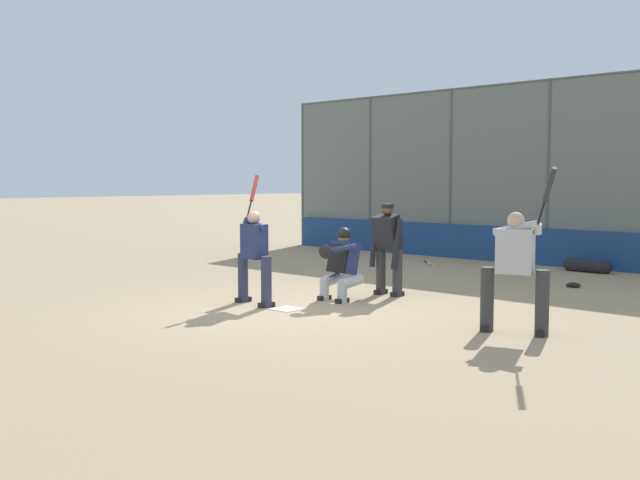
{
  "coord_description": "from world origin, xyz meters",
  "views": [
    {
      "loc": [
        -8.6,
        8.23,
        2.06
      ],
      "look_at": [
        0.22,
        -1.0,
        1.05
      ],
      "focal_mm": 42.0,
      "sensor_mm": 36.0,
      "label": 1
    }
  ],
  "objects_px": {
    "catcher_behind_plate": "(341,263)",
    "spare_bat_near_backstop": "(430,264)",
    "fielding_glove_on_dirt": "(573,285)",
    "batter_at_plate": "(254,254)",
    "batter_on_deck": "(515,268)",
    "equipment_bag_dugout_side": "(587,266)",
    "umpire_home": "(388,246)"
  },
  "relations": [
    {
      "from": "batter_at_plate",
      "to": "catcher_behind_plate",
      "type": "distance_m",
      "value": 1.52
    },
    {
      "from": "batter_at_plate",
      "to": "spare_bat_near_backstop",
      "type": "bearing_deg",
      "value": -71.91
    },
    {
      "from": "catcher_behind_plate",
      "to": "batter_on_deck",
      "type": "bearing_deg",
      "value": 174.8
    },
    {
      "from": "spare_bat_near_backstop",
      "to": "equipment_bag_dugout_side",
      "type": "height_order",
      "value": "equipment_bag_dugout_side"
    },
    {
      "from": "umpire_home",
      "to": "equipment_bag_dugout_side",
      "type": "xyz_separation_m",
      "value": [
        -1.13,
        -5.8,
        -0.74
      ]
    },
    {
      "from": "umpire_home",
      "to": "spare_bat_near_backstop",
      "type": "distance_m",
      "value": 5.13
    },
    {
      "from": "batter_on_deck",
      "to": "fielding_glove_on_dirt",
      "type": "relative_size",
      "value": 8.26
    },
    {
      "from": "batter_on_deck",
      "to": "spare_bat_near_backstop",
      "type": "distance_m",
      "value": 8.26
    },
    {
      "from": "batter_at_plate",
      "to": "umpire_home",
      "type": "relative_size",
      "value": 1.31
    },
    {
      "from": "batter_at_plate",
      "to": "equipment_bag_dugout_side",
      "type": "xyz_separation_m",
      "value": [
        -2.12,
        -8.12,
        -0.7
      ]
    },
    {
      "from": "batter_on_deck",
      "to": "fielding_glove_on_dirt",
      "type": "height_order",
      "value": "batter_on_deck"
    },
    {
      "from": "catcher_behind_plate",
      "to": "spare_bat_near_backstop",
      "type": "xyz_separation_m",
      "value": [
        2.03,
        -5.53,
        -0.62
      ]
    },
    {
      "from": "fielding_glove_on_dirt",
      "to": "equipment_bag_dugout_side",
      "type": "height_order",
      "value": "equipment_bag_dugout_side"
    },
    {
      "from": "batter_at_plate",
      "to": "catcher_behind_plate",
      "type": "height_order",
      "value": "batter_at_plate"
    },
    {
      "from": "fielding_glove_on_dirt",
      "to": "equipment_bag_dugout_side",
      "type": "xyz_separation_m",
      "value": [
        0.85,
        -2.53,
        0.1
      ]
    },
    {
      "from": "spare_bat_near_backstop",
      "to": "catcher_behind_plate",
      "type": "bearing_deg",
      "value": -29.86
    },
    {
      "from": "umpire_home",
      "to": "catcher_behind_plate",
      "type": "bearing_deg",
      "value": 78.65
    },
    {
      "from": "batter_on_deck",
      "to": "equipment_bag_dugout_side",
      "type": "distance_m",
      "value": 7.64
    },
    {
      "from": "catcher_behind_plate",
      "to": "spare_bat_near_backstop",
      "type": "bearing_deg",
      "value": -67.64
    },
    {
      "from": "catcher_behind_plate",
      "to": "batter_on_deck",
      "type": "distance_m",
      "value": 3.63
    },
    {
      "from": "spare_bat_near_backstop",
      "to": "equipment_bag_dugout_side",
      "type": "distance_m",
      "value": 3.63
    },
    {
      "from": "catcher_behind_plate",
      "to": "spare_bat_near_backstop",
      "type": "relative_size",
      "value": 1.77
    },
    {
      "from": "catcher_behind_plate",
      "to": "umpire_home",
      "type": "relative_size",
      "value": 0.76
    },
    {
      "from": "umpire_home",
      "to": "fielding_glove_on_dirt",
      "type": "bearing_deg",
      "value": -119.75
    },
    {
      "from": "batter_on_deck",
      "to": "spare_bat_near_backstop",
      "type": "height_order",
      "value": "batter_on_deck"
    },
    {
      "from": "catcher_behind_plate",
      "to": "spare_bat_near_backstop",
      "type": "distance_m",
      "value": 5.92
    },
    {
      "from": "catcher_behind_plate",
      "to": "fielding_glove_on_dirt",
      "type": "relative_size",
      "value": 4.66
    },
    {
      "from": "catcher_behind_plate",
      "to": "batter_on_deck",
      "type": "relative_size",
      "value": 0.56
    },
    {
      "from": "catcher_behind_plate",
      "to": "fielding_glove_on_dirt",
      "type": "xyz_separation_m",
      "value": [
        -2.21,
        -4.28,
        -0.61
      ]
    },
    {
      "from": "umpire_home",
      "to": "batter_on_deck",
      "type": "xyz_separation_m",
      "value": [
        -3.36,
        1.47,
        0.01
      ]
    },
    {
      "from": "spare_bat_near_backstop",
      "to": "batter_at_plate",
      "type": "bearing_deg",
      "value": -39.49
    },
    {
      "from": "fielding_glove_on_dirt",
      "to": "batter_at_plate",
      "type": "bearing_deg",
      "value": 61.99
    }
  ]
}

